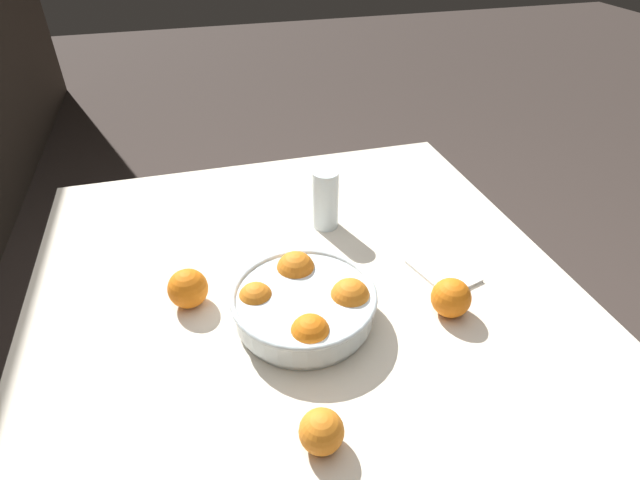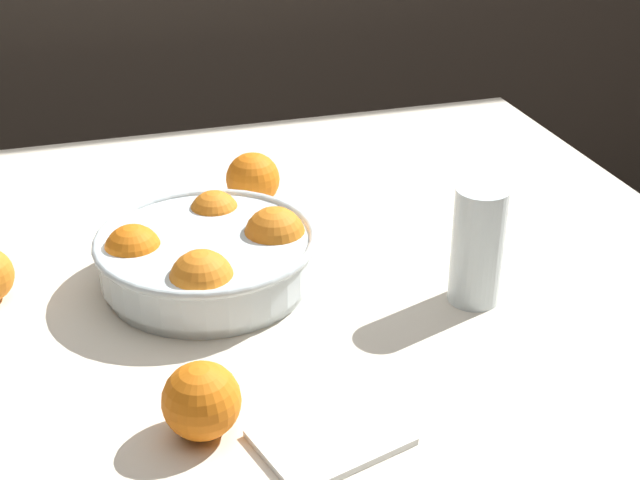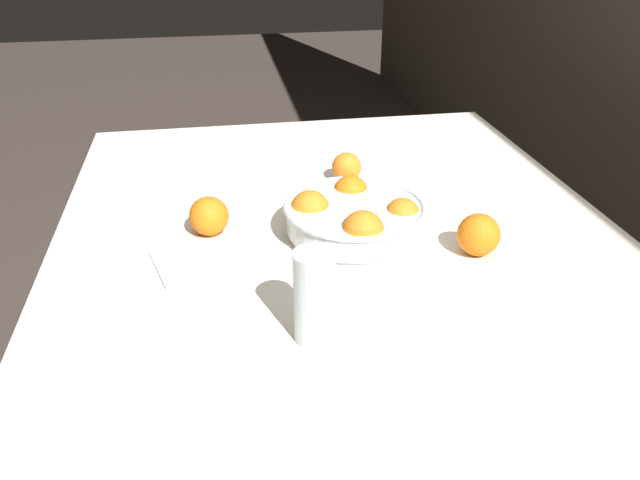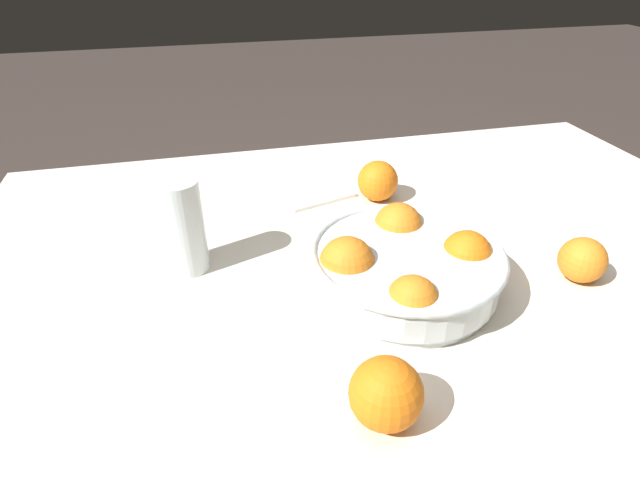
% 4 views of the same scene
% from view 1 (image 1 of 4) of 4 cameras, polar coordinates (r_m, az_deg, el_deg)
% --- Properties ---
extents(dining_table, '(1.46, 1.18, 0.75)m').
position_cam_1_polar(dining_table, '(1.07, -0.21, -11.69)').
color(dining_table, beige).
rests_on(dining_table, ground_plane).
extents(fruit_bowl, '(0.29, 0.29, 0.10)m').
position_cam_1_polar(fruit_bowl, '(1.01, -1.79, -7.25)').
color(fruit_bowl, silver).
rests_on(fruit_bowl, dining_table).
extents(juice_glass, '(0.07, 0.07, 0.16)m').
position_cam_1_polar(juice_glass, '(1.26, 0.63, 4.33)').
color(juice_glass, '#F4A314').
rests_on(juice_glass, dining_table).
extents(orange_loose_near_bowl, '(0.08, 0.08, 0.08)m').
position_cam_1_polar(orange_loose_near_bowl, '(1.08, -14.86, -5.37)').
color(orange_loose_near_bowl, orange).
rests_on(orange_loose_near_bowl, dining_table).
extents(orange_loose_front, '(0.07, 0.07, 0.07)m').
position_cam_1_polar(orange_loose_front, '(0.83, 0.17, -21.03)').
color(orange_loose_front, orange).
rests_on(orange_loose_front, dining_table).
extents(orange_loose_aside, '(0.08, 0.08, 0.08)m').
position_cam_1_polar(orange_loose_aside, '(1.06, 14.74, -6.39)').
color(orange_loose_aside, orange).
rests_on(orange_loose_aside, dining_table).
extents(napkin, '(0.17, 0.14, 0.01)m').
position_cam_1_polar(napkin, '(1.18, 13.90, -3.45)').
color(napkin, white).
rests_on(napkin, dining_table).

